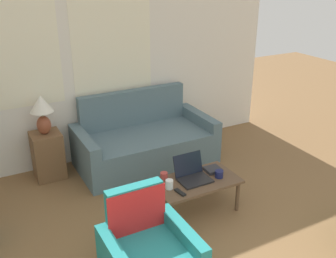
% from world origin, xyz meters
% --- Properties ---
extents(wall_back, '(5.97, 0.06, 2.60)m').
position_xyz_m(wall_back, '(-0.00, 4.12, 1.31)').
color(wall_back, white).
rests_on(wall_back, ground_plane).
extents(couch, '(1.83, 0.94, 0.94)m').
position_xyz_m(couch, '(0.76, 3.64, 0.28)').
color(couch, slate).
rests_on(couch, ground_plane).
extents(side_table, '(0.36, 0.36, 0.60)m').
position_xyz_m(side_table, '(-0.49, 3.83, 0.30)').
color(side_table, brown).
rests_on(side_table, ground_plane).
extents(table_lamp, '(0.28, 0.28, 0.50)m').
position_xyz_m(table_lamp, '(-0.49, 3.83, 0.91)').
color(table_lamp, brown).
rests_on(table_lamp, side_table).
extents(coffee_table, '(0.94, 0.53, 0.38)m').
position_xyz_m(coffee_table, '(0.75, 2.29, 0.34)').
color(coffee_table, brown).
rests_on(coffee_table, ground_plane).
extents(laptop, '(0.34, 0.31, 0.26)m').
position_xyz_m(laptop, '(0.74, 2.34, 0.44)').
color(laptop, black).
rests_on(laptop, coffee_table).
extents(cup_navy, '(0.09, 0.09, 0.08)m').
position_xyz_m(cup_navy, '(1.01, 2.23, 0.42)').
color(cup_navy, '#191E4C').
rests_on(cup_navy, coffee_table).
extents(cup_yellow, '(0.08, 0.08, 0.10)m').
position_xyz_m(cup_yellow, '(0.42, 2.28, 0.43)').
color(cup_yellow, white).
rests_on(cup_yellow, coffee_table).
extents(cup_white, '(0.08, 0.08, 0.08)m').
position_xyz_m(cup_white, '(0.46, 2.47, 0.43)').
color(cup_white, '#B23D38').
rests_on(cup_white, coffee_table).
extents(book_red, '(0.18, 0.17, 0.04)m').
position_xyz_m(book_red, '(1.03, 2.38, 0.40)').
color(book_red, '#2D2D33').
rests_on(book_red, coffee_table).
extents(tv_remote, '(0.07, 0.15, 0.02)m').
position_xyz_m(tv_remote, '(0.47, 2.15, 0.39)').
color(tv_remote, black).
rests_on(tv_remote, coffee_table).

